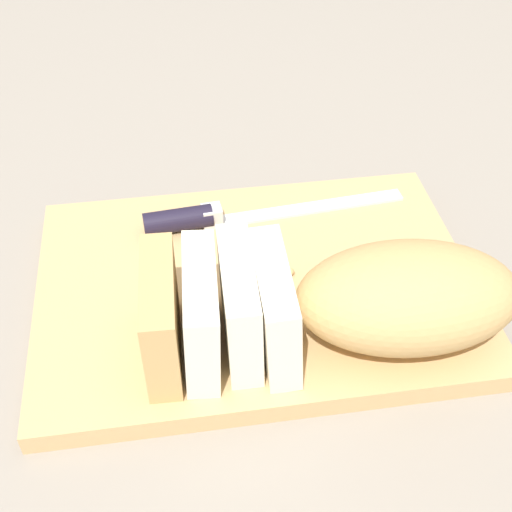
% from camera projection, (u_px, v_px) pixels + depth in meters
% --- Properties ---
extents(ground_plane, '(3.00, 3.00, 0.00)m').
position_uv_depth(ground_plane, '(256.00, 295.00, 0.66)').
color(ground_plane, gray).
extents(cutting_board, '(0.42, 0.31, 0.02)m').
position_uv_depth(cutting_board, '(256.00, 287.00, 0.66)').
color(cutting_board, tan).
rests_on(cutting_board, ground_plane).
extents(bread_loaf, '(0.32, 0.14, 0.09)m').
position_uv_depth(bread_loaf, '(342.00, 301.00, 0.57)').
color(bread_loaf, tan).
rests_on(bread_loaf, cutting_board).
extents(bread_knife, '(0.28, 0.03, 0.02)m').
position_uv_depth(bread_knife, '(208.00, 217.00, 0.71)').
color(bread_knife, silver).
rests_on(bread_knife, cutting_board).
extents(crumb_near_knife, '(0.01, 0.01, 0.01)m').
position_uv_depth(crumb_near_knife, '(261.00, 319.00, 0.61)').
color(crumb_near_knife, tan).
rests_on(crumb_near_knife, cutting_board).
extents(crumb_near_loaf, '(0.01, 0.01, 0.01)m').
position_uv_depth(crumb_near_loaf, '(189.00, 287.00, 0.64)').
color(crumb_near_loaf, tan).
rests_on(crumb_near_loaf, cutting_board).
extents(crumb_stray_left, '(0.01, 0.01, 0.01)m').
position_uv_depth(crumb_stray_left, '(292.00, 275.00, 0.65)').
color(crumb_stray_left, tan).
rests_on(crumb_stray_left, cutting_board).
extents(crumb_stray_right, '(0.01, 0.01, 0.01)m').
position_uv_depth(crumb_stray_right, '(221.00, 232.00, 0.70)').
color(crumb_stray_right, tan).
rests_on(crumb_stray_right, cutting_board).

